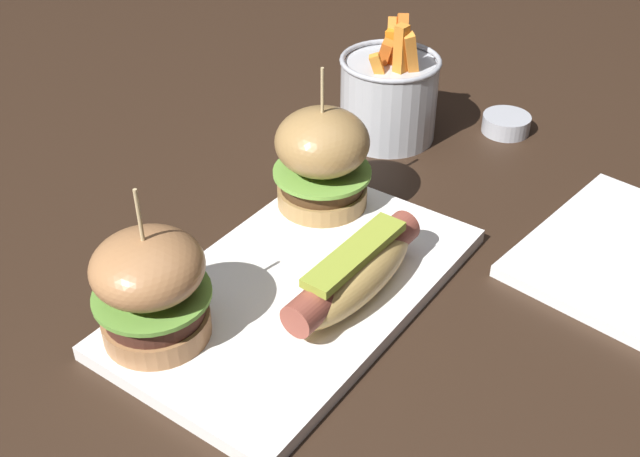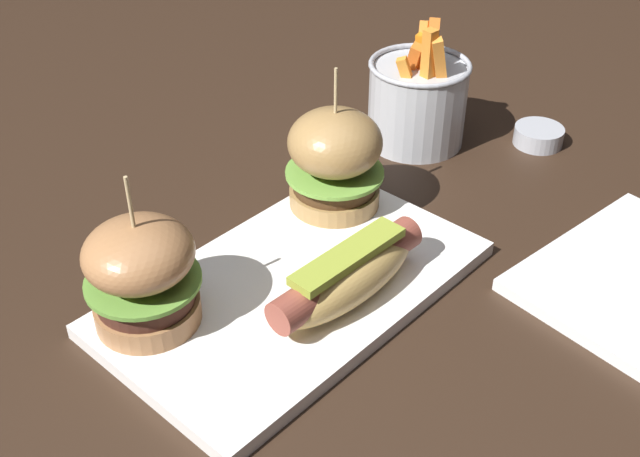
% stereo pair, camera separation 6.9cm
% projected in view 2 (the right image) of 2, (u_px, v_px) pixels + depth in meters
% --- Properties ---
extents(ground_plane, '(3.00, 3.00, 0.00)m').
position_uv_depth(ground_plane, '(295.00, 293.00, 0.70)').
color(ground_plane, black).
extents(platter_main, '(0.34, 0.20, 0.01)m').
position_uv_depth(platter_main, '(294.00, 288.00, 0.70)').
color(platter_main, white).
rests_on(platter_main, ground).
extents(hot_dog, '(0.16, 0.05, 0.05)m').
position_uv_depth(hot_dog, '(348.00, 275.00, 0.66)').
color(hot_dog, tan).
rests_on(hot_dog, platter_main).
extents(slider_left, '(0.09, 0.09, 0.14)m').
position_uv_depth(slider_left, '(142.00, 274.00, 0.63)').
color(slider_left, '#A36F45').
rests_on(slider_left, platter_main).
extents(slider_right, '(0.10, 0.10, 0.15)m').
position_uv_depth(slider_right, '(335.00, 159.00, 0.76)').
color(slider_right, '#9D7745').
rests_on(slider_right, platter_main).
extents(fries_bucket, '(0.12, 0.12, 0.15)m').
position_uv_depth(fries_bucket, '(418.00, 101.00, 0.90)').
color(fries_bucket, '#B7BABF').
rests_on(fries_bucket, ground).
extents(sauce_ramekin, '(0.06, 0.06, 0.02)m').
position_uv_depth(sauce_ramekin, '(539.00, 135.00, 0.91)').
color(sauce_ramekin, '#A8AAB2').
rests_on(sauce_ramekin, ground).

